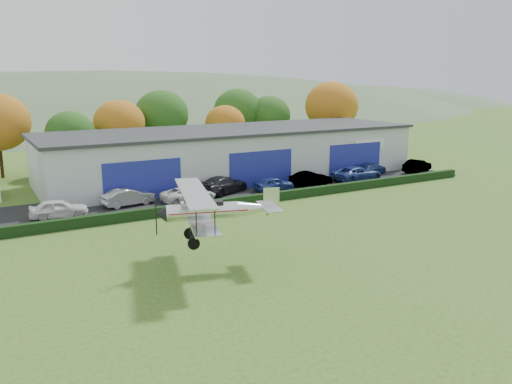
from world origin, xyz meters
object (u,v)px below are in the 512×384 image
car_1 (128,197)px  car_7 (371,168)px  car_8 (417,166)px  biplane (213,209)px  car_5 (311,179)px  car_6 (357,174)px  car_2 (189,194)px  car_3 (223,185)px  car_4 (274,184)px  hangar (233,153)px  car_0 (59,209)px

car_1 → car_7: 27.62m
car_8 → biplane: 36.63m
car_7 → car_1: bearing=70.1°
car_5 → biplane: bearing=136.1°
car_6 → car_2: bearing=86.1°
car_3 → car_4: (4.71, -1.44, -0.14)m
car_1 → car_6: car_6 is taller
car_2 → car_8: bearing=-93.1°
car_2 → car_4: size_ratio=1.23×
hangar → biplane: hangar is taller
biplane → car_0: bearing=127.5°
car_6 → car_0: bearing=86.0°
car_2 → car_4: car_2 is taller
car_2 → car_6: car_6 is taller
car_5 → car_6: bearing=-90.3°
car_1 → car_4: bearing=-103.4°
car_6 → car_7: (3.79, 2.11, -0.10)m
car_6 → car_8: size_ratio=1.28×
hangar → car_8: hangar is taller
car_1 → car_2: (4.91, -1.38, -0.06)m
car_5 → car_7: car_5 is taller
car_8 → biplane: (-33.02, -15.66, 2.62)m
car_7 → car_6: bearing=97.9°
car_1 → car_8: (33.28, -0.80, -0.02)m
car_8 → biplane: biplane is taller
car_7 → car_8: 5.85m
car_2 → car_8: 28.38m
car_1 → biplane: bearing=172.5°
car_6 → car_7: size_ratio=1.20×
car_1 → car_5: (18.26, -0.93, -0.03)m
car_3 → car_8: (24.25, -1.05, -0.09)m
car_3 → car_4: bearing=-131.7°
car_3 → biplane: (-8.77, -16.71, 2.53)m
car_3 → car_1: bearing=66.9°
car_1 → car_8: 33.29m
car_0 → biplane: biplane is taller
car_1 → car_4: car_1 is taller
car_7 → car_5: bearing=78.2°
car_1 → biplane: 16.67m
biplane → car_2: bearing=88.7°
car_4 → car_7: (13.86, 1.82, 0.00)m
car_2 → car_4: bearing=-93.1°
car_0 → car_5: (24.05, 0.29, -0.03)m
car_7 → hangar: bearing=43.7°
car_0 → biplane: (6.07, -15.23, 2.60)m
car_4 → biplane: size_ratio=0.48×
car_2 → car_7: size_ratio=1.04×
car_3 → biplane: bearing=127.6°
car_2 → biplane: bearing=158.6°
car_0 → car_6: 29.62m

